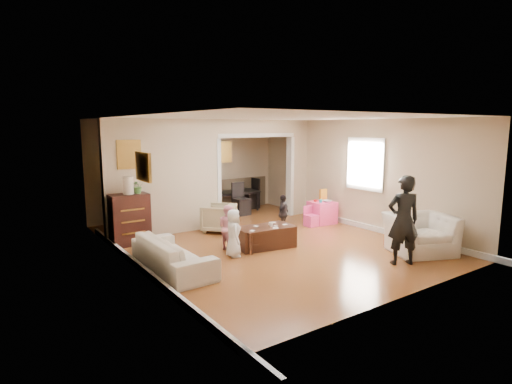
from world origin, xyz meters
TOP-DOWN VIEW (x-y plane):
  - floor at (0.00, 0.00)m, footprint 7.00×7.00m
  - partition_left at (-1.38, 1.80)m, footprint 2.75×0.18m
  - partition_right at (2.48, 1.80)m, footprint 0.55×0.18m
  - partition_header at (1.10, 1.80)m, footprint 2.22×0.18m
  - window_pane at (2.73, -0.40)m, footprint 0.03×0.95m
  - framed_art_partition at (-2.20, 1.70)m, footprint 0.45×0.03m
  - framed_art_sofa_wall at (-2.71, -0.60)m, footprint 0.03×0.55m
  - framed_art_alcove at (1.10, 3.44)m, footprint 0.45×0.03m
  - sofa at (-2.25, -0.56)m, footprint 0.79×1.96m
  - armchair_back at (-0.30, 1.29)m, footprint 0.99×0.99m
  - armchair_front at (2.09, -2.36)m, footprint 1.45×1.38m
  - dresser at (-2.34, 1.41)m, footprint 0.77×0.43m
  - table_lamp at (-2.34, 1.41)m, footprint 0.22×0.22m
  - potted_plant at (-2.14, 1.41)m, footprint 0.28×0.24m
  - coffee_table at (-0.15, -0.36)m, footprint 1.23×0.77m
  - coffee_cup at (-0.05, -0.41)m, footprint 0.11×0.11m
  - play_table at (2.28, 0.55)m, footprint 0.62×0.62m
  - cereal_box at (2.40, 0.65)m, footprint 0.21×0.09m
  - cyan_cup at (2.18, 0.50)m, footprint 0.08×0.08m
  - toy_block at (2.16, 0.67)m, footprint 0.09×0.08m
  - play_bowl at (2.33, 0.43)m, footprint 0.24×0.24m
  - dining_table at (1.13, 3.20)m, footprint 1.72×1.05m
  - adult_person at (1.23, -2.58)m, footprint 0.69×0.61m
  - child_kneel_a at (-1.00, -0.51)m, footprint 0.42×0.51m
  - child_kneel_b at (-0.85, -0.06)m, footprint 0.41×0.49m
  - child_toddler at (0.90, 0.39)m, footprint 0.56×0.44m
  - craft_papers at (-0.06, -0.39)m, footprint 0.97×0.53m

SIDE VIEW (x-z plane):
  - floor at x=0.00m, z-range 0.00..0.00m
  - coffee_table at x=-0.15m, z-range 0.00..0.43m
  - play_table at x=2.28m, z-range 0.00..0.55m
  - sofa at x=-2.25m, z-range 0.00..0.57m
  - dining_table at x=1.13m, z-range 0.00..0.58m
  - armchair_back at x=-0.30m, z-range 0.00..0.65m
  - armchair_front at x=2.09m, z-range 0.00..0.75m
  - craft_papers at x=-0.06m, z-range 0.43..0.43m
  - child_toddler at x=0.90m, z-range 0.00..0.88m
  - child_kneel_b at x=-0.85m, z-range 0.00..0.90m
  - child_kneel_a at x=-1.00m, z-range 0.00..0.91m
  - coffee_cup at x=-0.05m, z-range 0.43..0.52m
  - dresser at x=-2.34m, z-range 0.00..1.06m
  - toy_block at x=2.16m, z-range 0.55..0.60m
  - play_bowl at x=2.33m, z-range 0.55..0.60m
  - cyan_cup at x=2.18m, z-range 0.55..0.63m
  - cereal_box at x=2.40m, z-range 0.55..0.85m
  - adult_person at x=1.23m, z-range 0.00..1.60m
  - potted_plant at x=-2.14m, z-range 1.06..1.37m
  - table_lamp at x=-2.34m, z-range 1.06..1.42m
  - partition_left at x=-1.38m, z-range 0.00..2.60m
  - partition_right at x=2.48m, z-range 0.00..2.60m
  - window_pane at x=2.73m, z-range 1.00..2.10m
  - framed_art_alcove at x=1.10m, z-range 1.42..1.98m
  - framed_art_sofa_wall at x=-2.71m, z-range 1.60..2.00m
  - framed_art_partition at x=-2.20m, z-range 1.58..2.12m
  - partition_header at x=1.10m, z-range 2.25..2.60m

